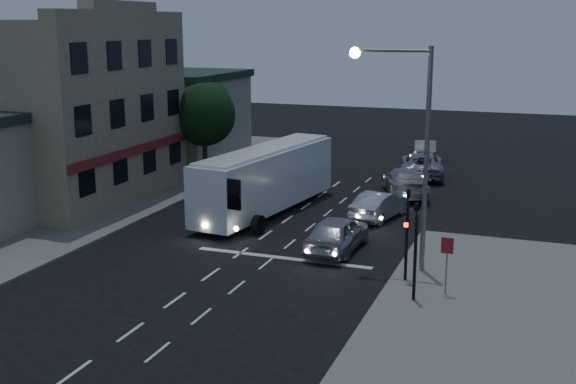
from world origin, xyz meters
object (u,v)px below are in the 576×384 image
at_px(car_sedan_b, 405,182).
at_px(car_sedan_c, 422,165).
at_px(traffic_signal_side, 416,239).
at_px(car_extra, 425,150).
at_px(tour_bus, 266,178).
at_px(streetlight, 411,133).
at_px(car_suv, 337,233).
at_px(traffic_signal_main, 407,223).
at_px(street_tree, 204,112).
at_px(regulatory_sign, 447,256).
at_px(car_sedan_a, 380,205).

relative_size(car_sedan_b, car_sedan_c, 0.96).
bearing_deg(traffic_signal_side, car_extra, 98.87).
xyz_separation_m(car_sedan_c, car_extra, (-0.85, 6.35, -0.08)).
height_order(tour_bus, streetlight, streetlight).
relative_size(car_suv, traffic_signal_main, 1.17).
xyz_separation_m(car_sedan_b, traffic_signal_side, (3.63, -16.79, 1.60)).
bearing_deg(car_sedan_b, street_tree, -16.96).
distance_m(car_extra, traffic_signal_main, 27.00).
relative_size(car_sedan_b, regulatory_sign, 2.57).
height_order(car_sedan_c, streetlight, streetlight).
height_order(car_suv, regulatory_sign, regulatory_sign).
distance_m(tour_bus, traffic_signal_main, 12.32).
relative_size(tour_bus, traffic_signal_side, 2.86).
bearing_deg(traffic_signal_main, car_extra, 98.04).
bearing_deg(regulatory_sign, car_sedan_c, 102.21).
distance_m(car_sedan_a, street_tree, 14.18).
height_order(car_suv, traffic_signal_main, traffic_signal_main).
xyz_separation_m(car_sedan_b, streetlight, (2.68, -13.39, 4.91)).
bearing_deg(tour_bus, car_sedan_c, 70.52).
distance_m(car_extra, traffic_signal_side, 29.06).
bearing_deg(traffic_signal_main, car_sedan_c, 98.17).
bearing_deg(car_sedan_b, tour_bus, 27.14).
bearing_deg(car_extra, street_tree, 36.36).
bearing_deg(car_suv, regulatory_sign, 145.04).
distance_m(car_suv, car_sedan_c, 17.33).
distance_m(car_sedan_a, car_sedan_c, 11.23).
distance_m(car_sedan_b, street_tree, 13.40).
distance_m(car_sedan_c, traffic_signal_side, 22.66).
distance_m(traffic_signal_side, street_tree, 23.24).
relative_size(car_sedan_c, streetlight, 0.66).
xyz_separation_m(car_extra, streetlight, (3.52, -25.26, 4.99)).
relative_size(car_suv, streetlight, 0.53).
distance_m(car_suv, car_sedan_a, 6.11).
bearing_deg(car_extra, car_sedan_c, 88.06).
xyz_separation_m(car_sedan_c, traffic_signal_side, (3.62, -22.31, 1.60)).
xyz_separation_m(tour_bus, regulatory_sign, (10.87, -9.22, -0.31)).
height_order(regulatory_sign, streetlight, streetlight).
relative_size(car_extra, traffic_signal_side, 1.09).
height_order(car_sedan_a, car_extra, car_extra).
bearing_deg(streetlight, traffic_signal_main, -79.80).
bearing_deg(car_sedan_c, car_sedan_a, 78.74).
distance_m(car_extra, street_tree, 17.71).
relative_size(car_extra, streetlight, 0.50).
distance_m(car_suv, streetlight, 6.20).
bearing_deg(car_extra, traffic_signal_side, 89.29).
relative_size(car_sedan_c, traffic_signal_main, 1.44).
distance_m(car_sedan_b, traffic_signal_main, 15.18).
relative_size(tour_bus, car_sedan_c, 1.98).
relative_size(car_suv, car_extra, 1.07).
distance_m(regulatory_sign, street_tree, 23.40).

